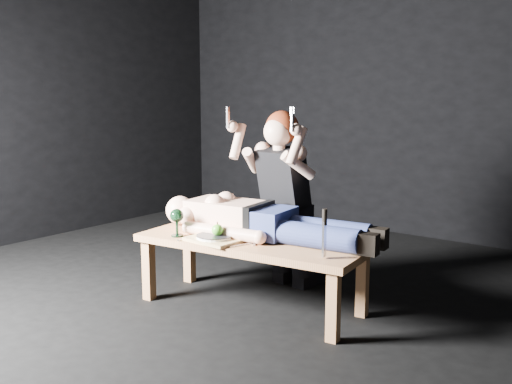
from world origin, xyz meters
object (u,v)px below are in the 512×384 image
lying_man (266,217)px  serving_tray (214,240)px  goblet (177,223)px  carving_knife (324,234)px  table (251,274)px  kneeling_woman (290,197)px

lying_man → serving_tray: size_ratio=4.34×
goblet → carving_knife: size_ratio=0.64×
lying_man → goblet: 0.58m
serving_tray → carving_knife: size_ratio=1.18×
table → lying_man: lying_man is taller
table → lying_man: (0.03, 0.11, 0.35)m
goblet → kneeling_woman: bearing=62.5°
lying_man → goblet: size_ratio=8.00×
table → goblet: size_ratio=8.14×
lying_man → carving_knife: (0.56, -0.20, 0.01)m
lying_man → serving_tray: lying_man is taller
carving_knife → lying_man: bearing=153.5°
table → goblet: goblet is taller
kneeling_woman → carving_knife: kneeling_woman is taller
serving_tray → goblet: 0.29m
serving_tray → goblet: goblet is taller
kneeling_woman → serving_tray: (-0.11, -0.69, -0.18)m
serving_tray → table: bearing=47.7°
goblet → carving_knife: (1.02, 0.13, 0.05)m
kneeling_woman → serving_tray: size_ratio=3.84×
serving_tray → carving_knife: carving_knife is taller
goblet → carving_knife: carving_knife is taller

